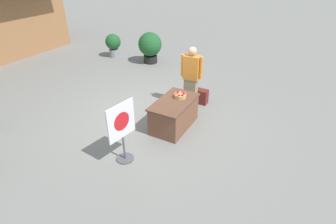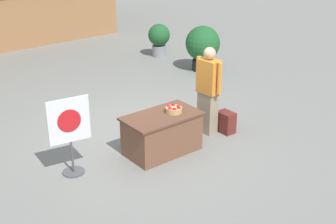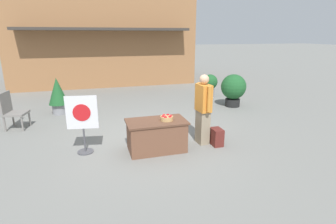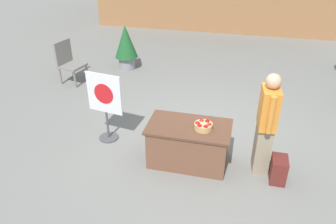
{
  "view_description": "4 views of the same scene",
  "coord_description": "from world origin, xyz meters",
  "px_view_note": "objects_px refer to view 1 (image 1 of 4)",
  "views": [
    {
      "loc": [
        -5.03,
        -3.27,
        3.68
      ],
      "look_at": [
        -0.39,
        -0.74,
        0.54
      ],
      "focal_mm": 28.0,
      "sensor_mm": 36.0,
      "label": 1
    },
    {
      "loc": [
        -4.66,
        -6.65,
        4.04
      ],
      "look_at": [
        0.06,
        -0.71,
        0.71
      ],
      "focal_mm": 50.0,
      "sensor_mm": 36.0,
      "label": 2
    },
    {
      "loc": [
        -1.46,
        -6.25,
        2.6
      ],
      "look_at": [
        0.12,
        -0.86,
        0.93
      ],
      "focal_mm": 28.0,
      "sensor_mm": 36.0,
      "label": 3
    },
    {
      "loc": [
        0.6,
        -5.22,
        3.54
      ],
      "look_at": [
        -0.66,
        -0.03,
        0.49
      ],
      "focal_mm": 35.0,
      "sensor_mm": 36.0,
      "label": 4
    }
  ],
  "objects_px": {
    "backpack": "(202,97)",
    "poster_board": "(122,130)",
    "potted_plant_near_left": "(113,44)",
    "apple_basket": "(180,95)",
    "potted_plant_far_right": "(150,46)",
    "person_visitor": "(191,77)",
    "display_table": "(174,114)"
  },
  "relations": [
    {
      "from": "person_visitor",
      "to": "potted_plant_far_right",
      "type": "relative_size",
      "value": 1.42
    },
    {
      "from": "potted_plant_near_left",
      "to": "poster_board",
      "type": "bearing_deg",
      "value": -139.57
    },
    {
      "from": "display_table",
      "to": "backpack",
      "type": "xyz_separation_m",
      "value": [
        1.47,
        -0.14,
        -0.15
      ]
    },
    {
      "from": "backpack",
      "to": "poster_board",
      "type": "bearing_deg",
      "value": 171.31
    },
    {
      "from": "apple_basket",
      "to": "poster_board",
      "type": "height_order",
      "value": "poster_board"
    },
    {
      "from": "potted_plant_far_right",
      "to": "potted_plant_near_left",
      "type": "relative_size",
      "value": 1.26
    },
    {
      "from": "poster_board",
      "to": "potted_plant_near_left",
      "type": "relative_size",
      "value": 1.39
    },
    {
      "from": "person_visitor",
      "to": "potted_plant_near_left",
      "type": "height_order",
      "value": "person_visitor"
    },
    {
      "from": "potted_plant_far_right",
      "to": "person_visitor",
      "type": "bearing_deg",
      "value": -130.81
    },
    {
      "from": "display_table",
      "to": "backpack",
      "type": "relative_size",
      "value": 3.24
    },
    {
      "from": "backpack",
      "to": "potted_plant_far_right",
      "type": "height_order",
      "value": "potted_plant_far_right"
    },
    {
      "from": "backpack",
      "to": "potted_plant_near_left",
      "type": "height_order",
      "value": "potted_plant_near_left"
    },
    {
      "from": "display_table",
      "to": "potted_plant_far_right",
      "type": "relative_size",
      "value": 1.13
    },
    {
      "from": "potted_plant_near_left",
      "to": "apple_basket",
      "type": "bearing_deg",
      "value": -124.85
    },
    {
      "from": "apple_basket",
      "to": "potted_plant_near_left",
      "type": "distance_m",
      "value": 5.81
    },
    {
      "from": "poster_board",
      "to": "display_table",
      "type": "bearing_deg",
      "value": 87.42
    },
    {
      "from": "apple_basket",
      "to": "person_visitor",
      "type": "xyz_separation_m",
      "value": [
        0.95,
        0.14,
        0.09
      ]
    },
    {
      "from": "person_visitor",
      "to": "potted_plant_near_left",
      "type": "xyz_separation_m",
      "value": [
        2.36,
        4.62,
        -0.32
      ]
    },
    {
      "from": "potted_plant_near_left",
      "to": "potted_plant_far_right",
      "type": "bearing_deg",
      "value": -86.06
    },
    {
      "from": "potted_plant_far_right",
      "to": "display_table",
      "type": "bearing_deg",
      "value": -141.0
    },
    {
      "from": "poster_board",
      "to": "potted_plant_near_left",
      "type": "height_order",
      "value": "poster_board"
    },
    {
      "from": "backpack",
      "to": "poster_board",
      "type": "distance_m",
      "value": 3.15
    },
    {
      "from": "backpack",
      "to": "potted_plant_near_left",
      "type": "distance_m",
      "value": 5.3
    },
    {
      "from": "person_visitor",
      "to": "backpack",
      "type": "xyz_separation_m",
      "value": [
        0.28,
        -0.24,
        -0.66
      ]
    },
    {
      "from": "backpack",
      "to": "potted_plant_far_right",
      "type": "xyz_separation_m",
      "value": [
        2.2,
        3.11,
        0.47
      ]
    },
    {
      "from": "apple_basket",
      "to": "backpack",
      "type": "xyz_separation_m",
      "value": [
        1.23,
        -0.1,
        -0.57
      ]
    },
    {
      "from": "potted_plant_near_left",
      "to": "display_table",
      "type": "bearing_deg",
      "value": -126.96
    },
    {
      "from": "person_visitor",
      "to": "potted_plant_far_right",
      "type": "height_order",
      "value": "person_visitor"
    },
    {
      "from": "backpack",
      "to": "apple_basket",
      "type": "bearing_deg",
      "value": 175.53
    },
    {
      "from": "apple_basket",
      "to": "backpack",
      "type": "bearing_deg",
      "value": -4.47
    },
    {
      "from": "potted_plant_far_right",
      "to": "apple_basket",
      "type": "bearing_deg",
      "value": -138.73
    },
    {
      "from": "apple_basket",
      "to": "potted_plant_far_right",
      "type": "distance_m",
      "value": 4.57
    }
  ]
}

